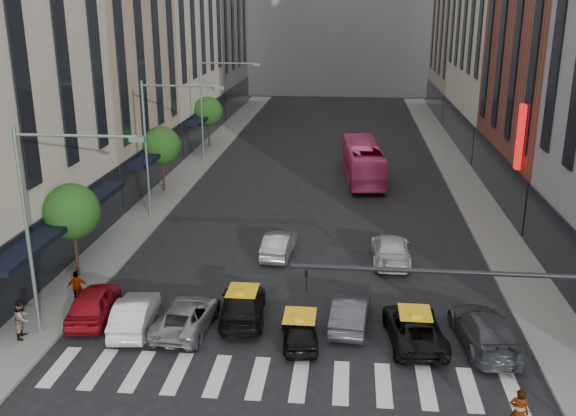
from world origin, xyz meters
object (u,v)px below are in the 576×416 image
(taxi_center, at_px, (300,330))
(bus, at_px, (363,161))
(streetlamp_mid, at_px, (159,132))
(taxi_left, at_px, (243,305))
(pedestrian_far, at_px, (77,287))
(streetlamp_near, at_px, (46,206))
(streetlamp_far, at_px, (212,97))
(car_red, at_px, (94,303))
(pedestrian_near, at_px, (22,319))
(car_white_front, at_px, (135,314))

(taxi_center, xyz_separation_m, bus, (2.94, 27.09, 0.93))
(streetlamp_mid, height_order, taxi_left, streetlamp_mid)
(streetlamp_mid, xyz_separation_m, taxi_center, (10.42, -15.67, -5.28))
(taxi_center, relative_size, pedestrian_far, 2.25)
(streetlamp_near, relative_size, pedestrian_far, 5.48)
(streetlamp_far, xyz_separation_m, car_red, (0.84, -30.32, -5.15))
(pedestrian_near, bearing_deg, streetlamp_mid, -12.76)
(streetlamp_mid, relative_size, pedestrian_near, 5.25)
(streetlamp_near, xyz_separation_m, taxi_center, (10.42, 0.33, -5.28))
(streetlamp_far, relative_size, taxi_center, 2.44)
(bus, bearing_deg, pedestrian_near, 57.60)
(car_red, relative_size, car_white_front, 1.03)
(taxi_center, distance_m, pedestrian_near, 11.83)
(car_red, relative_size, taxi_left, 0.91)
(car_white_front, bearing_deg, streetlamp_mid, -84.81)
(car_red, bearing_deg, bus, -123.14)
(car_white_front, relative_size, pedestrian_near, 2.52)
(streetlamp_far, relative_size, taxi_left, 1.85)
(car_red, distance_m, bus, 28.64)
(taxi_left, distance_m, pedestrian_near, 9.47)
(taxi_center, relative_size, bus, 0.33)
(taxi_left, relative_size, pedestrian_near, 2.83)
(streetlamp_mid, relative_size, bus, 0.81)
(streetlamp_far, relative_size, pedestrian_far, 5.48)
(car_white_front, relative_size, bus, 0.39)
(streetlamp_mid, relative_size, car_red, 2.03)
(taxi_left, xyz_separation_m, pedestrian_near, (-9.03, -2.83, 0.30))
(car_white_front, height_order, taxi_left, car_white_front)
(taxi_center, height_order, pedestrian_far, pedestrian_far)
(car_red, relative_size, pedestrian_far, 2.70)
(pedestrian_far, bearing_deg, taxi_left, 155.02)
(car_red, xyz_separation_m, car_white_front, (2.20, -0.78, -0.04))
(taxi_center, height_order, bus, bus)
(streetlamp_mid, xyz_separation_m, taxi_left, (7.66, -13.75, -5.20))
(car_red, bearing_deg, taxi_center, 164.77)
(car_red, height_order, taxi_center, car_red)
(car_white_front, height_order, taxi_center, car_white_front)
(streetlamp_mid, xyz_separation_m, pedestrian_far, (-0.36, -13.24, -4.93))
(car_red, xyz_separation_m, bus, (12.52, 25.75, 0.80))
(streetlamp_mid, bearing_deg, taxi_center, -56.38)
(streetlamp_near, xyz_separation_m, streetlamp_far, (0.00, 32.00, 0.00))
(streetlamp_near, distance_m, car_white_front, 6.09)
(streetlamp_mid, xyz_separation_m, car_white_front, (3.04, -15.09, -5.19))
(streetlamp_near, relative_size, taxi_left, 1.85)
(streetlamp_mid, distance_m, car_white_front, 16.25)
(pedestrian_far, bearing_deg, streetlamp_near, 76.01)
(car_white_front, relative_size, taxi_left, 0.89)
(taxi_left, height_order, taxi_center, taxi_left)
(car_red, height_order, pedestrian_near, pedestrian_near)
(car_red, relative_size, pedestrian_near, 2.59)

